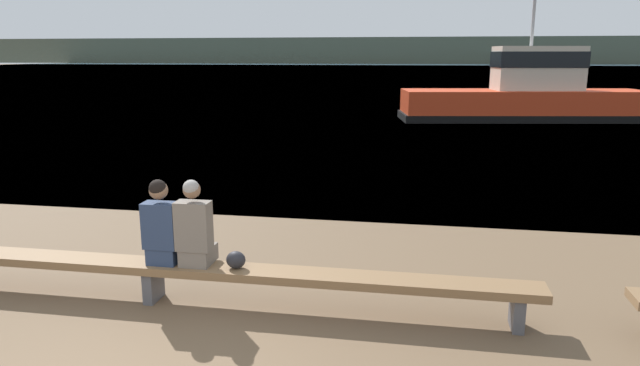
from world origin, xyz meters
name	(u,v)px	position (x,y,z in m)	size (l,w,h in m)	color
water_surface	(411,68)	(0.00, 125.92, 0.00)	(240.00, 240.00, 0.00)	#5684A3
far_shoreline	(415,51)	(0.00, 188.55, 4.15)	(600.00, 12.00, 8.30)	#424738
bench_main	(152,268)	(-0.57, 2.26, 0.40)	(8.89, 0.40, 0.47)	brown
person_left	(162,227)	(-0.42, 2.27, 0.91)	(0.39, 0.42, 1.01)	navy
person_right	(195,229)	(-0.02, 2.27, 0.91)	(0.39, 0.41, 1.02)	#70665B
shopping_bag	(236,260)	(0.47, 2.25, 0.57)	(0.22, 0.18, 0.20)	#232328
tugboat_red	(526,97)	(7.09, 23.06, 1.01)	(11.09, 4.53, 5.61)	red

